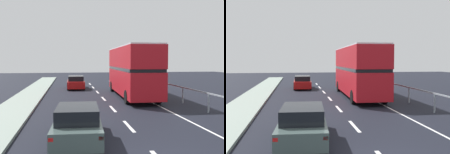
% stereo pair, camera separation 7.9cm
% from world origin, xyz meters
% --- Properties ---
extents(lane_paint_markings, '(3.41, 46.00, 0.01)m').
position_xyz_m(lane_paint_markings, '(2.01, 8.29, 0.00)').
color(lane_paint_markings, silver).
rests_on(lane_paint_markings, ground).
extents(bridge_side_railing, '(0.10, 42.00, 1.18)m').
position_xyz_m(bridge_side_railing, '(5.37, 9.00, 0.95)').
color(bridge_side_railing, gray).
rests_on(bridge_side_railing, ground).
extents(double_decker_bus_red, '(2.82, 10.71, 4.24)m').
position_xyz_m(double_decker_bus_red, '(2.54, 14.67, 2.27)').
color(double_decker_bus_red, '#B5131C').
rests_on(double_decker_bus_red, ground).
extents(hatchback_car_near, '(1.98, 4.23, 1.36)m').
position_xyz_m(hatchback_car_near, '(-2.44, 3.15, 0.65)').
color(hatchback_car_near, '#41524F').
rests_on(hatchback_car_near, ground).
extents(sedan_car_ahead, '(1.92, 4.58, 1.42)m').
position_xyz_m(sedan_car_ahead, '(-1.98, 21.79, 0.68)').
color(sedan_car_ahead, maroon).
rests_on(sedan_car_ahead, ground).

